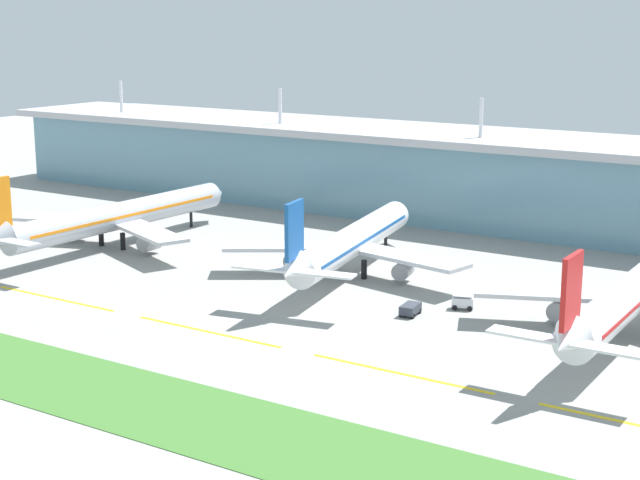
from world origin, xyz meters
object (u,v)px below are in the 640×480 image
Objects in this scene: airliner_near at (116,217)px; airliner_middle at (351,242)px; airliner_far at (633,293)px; baggage_cart at (463,302)px; pushback_tug at (410,309)px.

airliner_near and airliner_middle have the same top height.
airliner_far is 27.80m from baggage_cart.
airliner_far reaches higher than baggage_cart.
airliner_middle reaches higher than pushback_tug.
airliner_far is 35.05m from pushback_tug.
baggage_cart is at bearing -174.26° from airliner_far.
baggage_cart is 9.71m from pushback_tug.
airliner_middle is at bearing 173.57° from airliner_far.
baggage_cart is (-27.18, -2.73, -5.19)m from airliner_far.
airliner_far is 17.91× the size of baggage_cart.
airliner_near is 15.05× the size of pushback_tug.
pushback_tug is (21.50, -16.64, -5.35)m from airliner_middle.
airliner_far is at bearing -6.43° from airliner_middle.
airliner_middle is 0.88× the size of airliner_far.
baggage_cart is (27.33, -8.88, -5.18)m from airliner_middle.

